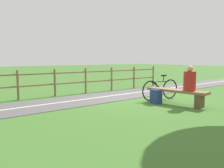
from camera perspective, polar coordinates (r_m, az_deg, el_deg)
name	(u,v)px	position (r m, az deg, el deg)	size (l,w,h in m)	color
ground_plane	(138,98)	(8.91, 6.29, -3.51)	(80.00, 80.00, 0.00)	#3D6B28
paved_path	(21,108)	(7.68, -21.13, -5.41)	(2.04, 36.00, 0.02)	#565454
path_centre_line	(21,108)	(7.68, -21.13, -5.34)	(0.10, 32.00, 0.00)	silver
bench	(177,94)	(7.94, 15.45, -2.33)	(2.06, 0.75, 0.50)	brown
person_seated	(190,80)	(7.70, 18.32, 0.89)	(0.43, 0.43, 0.79)	#B2231E
bicycle	(160,89)	(8.73, 11.68, -1.26)	(0.24, 1.67, 0.91)	black
backpack	(156,97)	(8.01, 10.66, -3.01)	(0.37, 0.30, 0.47)	navy
fence_roadside	(86,79)	(10.26, -6.43, 1.33)	(0.18, 8.61, 1.08)	brown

